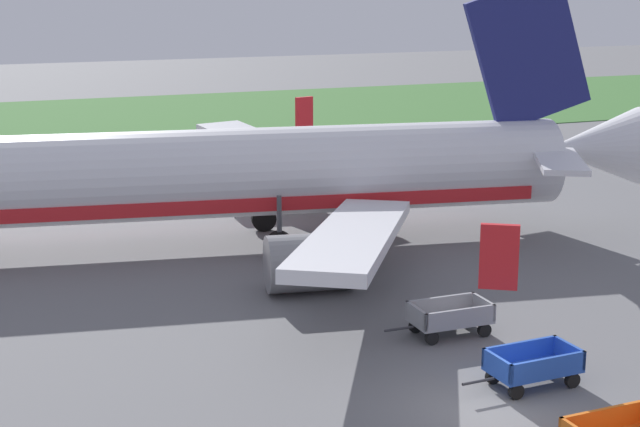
{
  "coord_description": "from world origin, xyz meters",
  "views": [
    {
      "loc": [
        -12.46,
        -20.74,
        11.23
      ],
      "look_at": [
        -0.45,
        11.29,
        2.8
      ],
      "focal_mm": 54.8,
      "sensor_mm": 36.0,
      "label": 1
    }
  ],
  "objects": [
    {
      "name": "ground_plane",
      "position": [
        0.0,
        0.0,
        0.0
      ],
      "size": [
        220.0,
        220.0,
        0.0
      ],
      "primitive_type": "plane",
      "color": "slate"
    },
    {
      "name": "grass_strip",
      "position": [
        0.0,
        56.55,
        0.03
      ],
      "size": [
        220.0,
        28.0,
        0.06
      ],
      "primitive_type": "cube",
      "color": "#3D7033",
      "rests_on": "ground"
    },
    {
      "name": "airplane",
      "position": [
        -1.75,
        17.86,
        3.05
      ],
      "size": [
        37.6,
        30.32,
        11.34
      ],
      "color": "silver",
      "rests_on": "ground"
    },
    {
      "name": "baggage_cart_third_in_row",
      "position": [
        2.01,
        0.95,
        0.6
      ],
      "size": [
        3.59,
        1.55,
        1.07
      ],
      "color": "#234CB2",
      "rests_on": "ground"
    },
    {
      "name": "baggage_cart_fourth_in_row",
      "position": [
        1.72,
        5.3,
        0.6
      ],
      "size": [
        3.56,
        1.44,
        1.07
      ],
      "color": "gray",
      "rests_on": "ground"
    }
  ]
}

